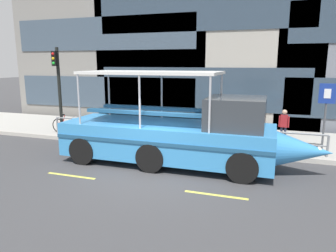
{
  "coord_description": "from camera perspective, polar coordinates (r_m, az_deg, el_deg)",
  "views": [
    {
      "loc": [
        3.74,
        -9.14,
        3.66
      ],
      "look_at": [
        0.03,
        1.87,
        1.3
      ],
      "focal_mm": 33.3,
      "sensor_mm": 36.0,
      "label": 1
    }
  ],
  "objects": [
    {
      "name": "leaned_bicycle",
      "position": [
        16.48,
        -18.02,
        0.06
      ],
      "size": [
        1.74,
        0.46,
        0.96
      ],
      "color": "black",
      "rests_on": "sidewalk"
    },
    {
      "name": "traffic_light_pole",
      "position": [
        16.6,
        -19.47,
        7.66
      ],
      "size": [
        0.24,
        0.46,
        4.24
      ],
      "color": "black",
      "rests_on": "sidewalk"
    },
    {
      "name": "ground_plane",
      "position": [
        10.53,
        -3.46,
        -8.87
      ],
      "size": [
        120.0,
        120.0,
        0.0
      ],
      "primitive_type": "plane",
      "color": "#3D3D3F"
    },
    {
      "name": "duck_tour_boat",
      "position": [
        11.26,
        2.35,
        -1.66
      ],
      "size": [
        9.53,
        2.55,
        3.37
      ],
      "color": "#388CD1",
      "rests_on": "ground_plane"
    },
    {
      "name": "curb_guardrail",
      "position": [
        13.52,
        1.05,
        -0.88
      ],
      "size": [
        12.21,
        0.09,
        0.87
      ],
      "color": "gray",
      "rests_on": "sidewalk"
    },
    {
      "name": "pedestrian_near_bow",
      "position": [
        14.33,
        20.44,
        0.45
      ],
      "size": [
        0.44,
        0.21,
        1.52
      ],
      "color": "#1E2338",
      "rests_on": "sidewalk"
    },
    {
      "name": "sidewalk",
      "position": [
        15.62,
        4.27,
        -1.76
      ],
      "size": [
        32.0,
        4.8,
        0.18
      ],
      "primitive_type": "cube",
      "color": "#A8A59E",
      "rests_on": "ground_plane"
    },
    {
      "name": "curb_edge",
      "position": [
        13.3,
        1.58,
        -4.1
      ],
      "size": [
        32.0,
        0.18,
        0.18
      ],
      "primitive_type": "cube",
      "color": "#B2ADA3",
      "rests_on": "ground_plane"
    },
    {
      "name": "parking_sign",
      "position": [
        13.4,
        26.96,
        3.22
      ],
      "size": [
        0.6,
        0.12,
        2.72
      ],
      "color": "#4C4F54",
      "rests_on": "sidewalk"
    },
    {
      "name": "lane_centreline",
      "position": [
        9.74,
        -5.54,
        -10.63
      ],
      "size": [
        25.8,
        0.12,
        0.01
      ],
      "color": "#DBD64C",
      "rests_on": "ground_plane"
    }
  ]
}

